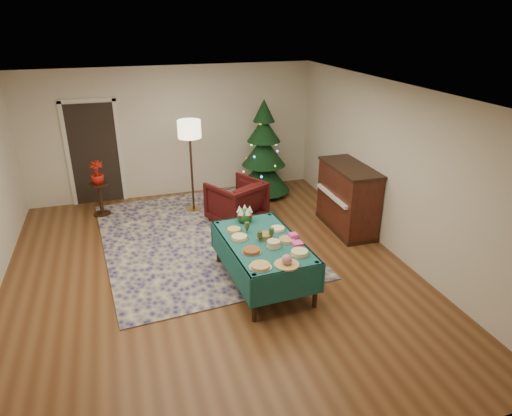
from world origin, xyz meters
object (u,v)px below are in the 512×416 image
object	(u,v)px
gift_box	(293,237)
armchair	(236,200)
piano	(348,199)
side_table	(101,200)
buffet_table	(263,249)
floor_lamp	(190,135)
potted_plant	(97,178)
christmas_tree	(264,153)

from	to	relation	value
gift_box	armchair	world-z (taller)	armchair
piano	side_table	bearing A→B (deg)	155.32
buffet_table	floor_lamp	size ratio (longest dim) A/B	1.02
side_table	piano	world-z (taller)	piano
armchair	piano	world-z (taller)	piano
buffet_table	floor_lamp	distance (m)	3.17
armchair	side_table	distance (m)	2.66
buffet_table	piano	size ratio (longest dim) A/B	1.32
buffet_table	potted_plant	xyz separation A→B (m)	(-2.24, 3.25, 0.22)
buffet_table	potted_plant	bearing A→B (deg)	124.58
armchair	side_table	xyz separation A→B (m)	(-2.43, 1.09, -0.13)
potted_plant	floor_lamp	bearing A→B (deg)	-9.04
side_table	piano	distance (m)	4.70
armchair	christmas_tree	distance (m)	1.60
buffet_table	floor_lamp	bearing A→B (deg)	99.28
buffet_table	gift_box	distance (m)	0.47
floor_lamp	piano	size ratio (longest dim) A/B	1.29
gift_box	christmas_tree	bearing A→B (deg)	78.62
floor_lamp	side_table	bearing A→B (deg)	170.96
buffet_table	armchair	distance (m)	2.17
gift_box	piano	size ratio (longest dim) A/B	0.08
gift_box	piano	world-z (taller)	piano
floor_lamp	potted_plant	size ratio (longest dim) A/B	4.08
armchair	christmas_tree	bearing A→B (deg)	-155.12
piano	gift_box	bearing A→B (deg)	-139.07
christmas_tree	armchair	bearing A→B (deg)	-127.62
side_table	potted_plant	distance (m)	0.46
armchair	side_table	world-z (taller)	armchair
buffet_table	gift_box	xyz separation A→B (m)	(0.42, -0.09, 0.18)
buffet_table	armchair	bearing A→B (deg)	85.09
side_table	armchair	bearing A→B (deg)	-24.20
floor_lamp	christmas_tree	world-z (taller)	christmas_tree
christmas_tree	potted_plant	bearing A→B (deg)	-177.93
potted_plant	piano	xyz separation A→B (m)	(4.26, -1.96, -0.19)
floor_lamp	christmas_tree	xyz separation A→B (m)	(1.61, 0.40, -0.61)
side_table	potted_plant	bearing A→B (deg)	0.00
potted_plant	christmas_tree	bearing A→B (deg)	2.07
armchair	piano	xyz separation A→B (m)	(1.83, -0.87, 0.14)
side_table	piano	bearing A→B (deg)	-24.68
gift_box	floor_lamp	xyz separation A→B (m)	(-0.91, 3.07, 0.80)
buffet_table	floor_lamp	world-z (taller)	floor_lamp
buffet_table	piano	xyz separation A→B (m)	(2.02, 1.29, 0.03)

